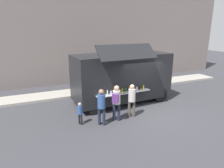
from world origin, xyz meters
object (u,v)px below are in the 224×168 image
Objects in this scene: child_near_queue at (80,112)px; customer_mid_with_backpack at (116,100)px; trash_bin at (151,80)px; food_truck_main at (122,76)px; customer_rear_waiting at (101,104)px; customer_front_ordering at (132,98)px.

customer_mid_with_backpack is at bearing -43.09° from child_near_queue.
trash_bin is at bearing -13.10° from customer_mid_with_backpack.
customer_rear_waiting is at bearing -135.64° from food_truck_main.
customer_rear_waiting is at bearing -58.73° from child_near_queue.
customer_mid_with_backpack reaches higher than customer_front_ordering.
customer_rear_waiting is (-2.18, -2.34, -0.56)m from food_truck_main.
child_near_queue is (-2.55, 0.22, -0.37)m from customer_front_ordering.
customer_mid_with_backpack is at bearing 120.20° from customer_front_ordering.
customer_front_ordering is at bearing -133.76° from trash_bin.
food_truck_main is 2.66m from customer_mid_with_backpack.
trash_bin is 7.56m from customer_rear_waiting.
child_near_queue is at bearing 108.80° from customer_front_ordering.
customer_mid_with_backpack is 0.80m from customer_rear_waiting.
customer_front_ordering is at bearing -43.23° from customer_rear_waiting.
customer_front_ordering is at bearing -37.17° from child_near_queue.
child_near_queue is (-1.67, 0.32, -0.44)m from customer_mid_with_backpack.
customer_rear_waiting is (-1.67, -0.22, 0.01)m from customer_front_ordering.
food_truck_main reaches higher than trash_bin.
food_truck_main is 6.73× the size of trash_bin.
trash_bin is 6.18m from customer_front_ordering.
food_truck_main is at bearing -0.33° from child_near_queue.
customer_rear_waiting is at bearing 121.15° from customer_front_ordering.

